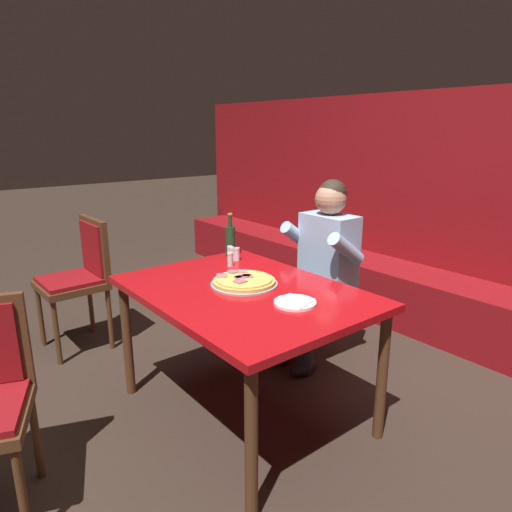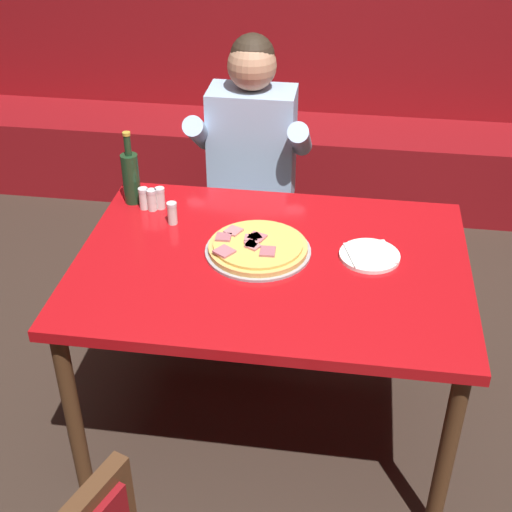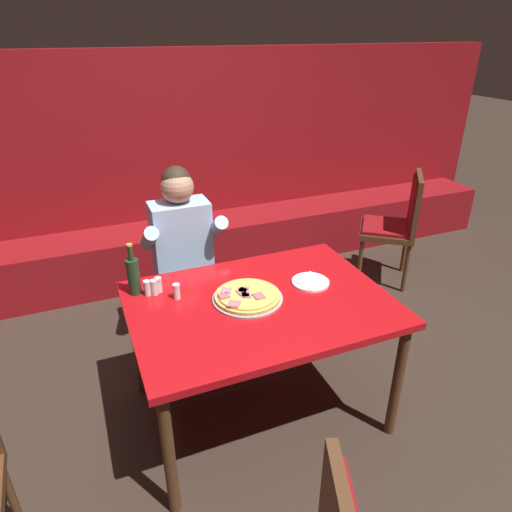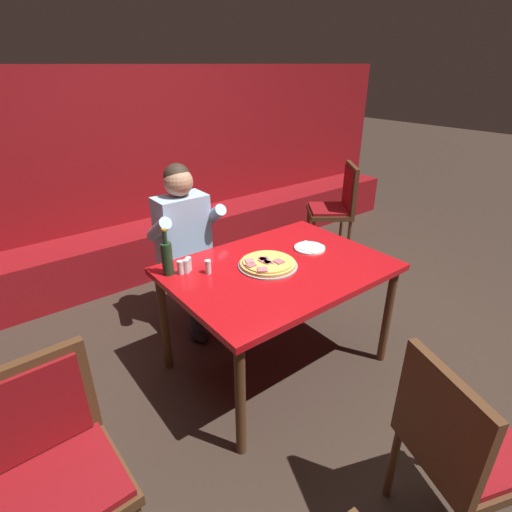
{
  "view_description": "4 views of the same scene",
  "coord_description": "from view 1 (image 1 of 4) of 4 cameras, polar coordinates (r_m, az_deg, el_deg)",
  "views": [
    {
      "loc": [
        1.85,
        -1.39,
        1.59
      ],
      "look_at": [
        -0.11,
        0.17,
        0.89
      ],
      "focal_mm": 32.0,
      "sensor_mm": 36.0,
      "label": 1
    },
    {
      "loc": [
        0.24,
        -2.02,
        2.12
      ],
      "look_at": [
        -0.06,
        0.04,
        0.75
      ],
      "focal_mm": 50.0,
      "sensor_mm": 36.0,
      "label": 2
    },
    {
      "loc": [
        -0.79,
        -1.86,
        2.05
      ],
      "look_at": [
        0.05,
        0.18,
        0.93
      ],
      "focal_mm": 32.0,
      "sensor_mm": 36.0,
      "label": 3
    },
    {
      "loc": [
        -1.47,
        -1.66,
        1.91
      ],
      "look_at": [
        0.0,
        0.24,
        0.74
      ],
      "focal_mm": 28.0,
      "sensor_mm": 36.0,
      "label": 4
    }
  ],
  "objects": [
    {
      "name": "booth_wall_panel",
      "position": [
        4.07,
        23.87,
        5.18
      ],
      "size": [
        6.8,
        0.16,
        1.9
      ],
      "primitive_type": "cube",
      "color": "maroon",
      "rests_on": "ground_plane"
    },
    {
      "name": "main_dining_table",
      "position": [
        2.49,
        -1.51,
        -5.78
      ],
      "size": [
        1.35,
        0.98,
        0.76
      ],
      "color": "#4C2D19",
      "rests_on": "ground_plane"
    },
    {
      "name": "dining_chair_near_left",
      "position": [
        3.6,
        -21.09,
        -1.9
      ],
      "size": [
        0.45,
        0.45,
        0.97
      ],
      "color": "#4C2D19",
      "rests_on": "ground_plane"
    },
    {
      "name": "diner_seated_blue_shirt",
      "position": [
        3.12,
        7.93,
        -1.06
      ],
      "size": [
        0.53,
        0.53,
        1.27
      ],
      "color": "black",
      "rests_on": "ground_plane"
    },
    {
      "name": "shaker_parmesan",
      "position": [
        2.86,
        -3.25,
        -0.49
      ],
      "size": [
        0.04,
        0.04,
        0.09
      ],
      "color": "silver",
      "rests_on": "main_dining_table"
    },
    {
      "name": "shaker_oregano",
      "position": [
        2.99,
        -3.0,
        0.22
      ],
      "size": [
        0.04,
        0.04,
        0.09
      ],
      "color": "silver",
      "rests_on": "main_dining_table"
    },
    {
      "name": "plate_white_paper",
      "position": [
        2.26,
        4.9,
        -5.8
      ],
      "size": [
        0.21,
        0.21,
        0.02
      ],
      "color": "white",
      "rests_on": "main_dining_table"
    },
    {
      "name": "shaker_black_pepper",
      "position": [
        2.98,
        -2.41,
        0.17
      ],
      "size": [
        0.04,
        0.04,
        0.09
      ],
      "color": "silver",
      "rests_on": "main_dining_table"
    },
    {
      "name": "shaker_red_pepper_flakes",
      "position": [
        3.02,
        -3.28,
        0.38
      ],
      "size": [
        0.04,
        0.04,
        0.09
      ],
      "color": "silver",
      "rests_on": "main_dining_table"
    },
    {
      "name": "ground_plane",
      "position": [
        2.81,
        -1.4,
        -18.95
      ],
      "size": [
        24.0,
        24.0,
        0.0
      ],
      "primitive_type": "plane",
      "color": "#33261E"
    },
    {
      "name": "booth_bench",
      "position": [
        3.98,
        20.54,
        -5.47
      ],
      "size": [
        6.46,
        0.48,
        0.46
      ],
      "primitive_type": "cube",
      "color": "maroon",
      "rests_on": "ground_plane"
    },
    {
      "name": "beer_bottle",
      "position": [
        3.07,
        -3.22,
        2.02
      ],
      "size": [
        0.07,
        0.07,
        0.29
      ],
      "color": "#19381E",
      "rests_on": "main_dining_table"
    },
    {
      "name": "pizza",
      "position": [
        2.52,
        -1.53,
        -3.2
      ],
      "size": [
        0.37,
        0.37,
        0.05
      ],
      "color": "#9E9EA3",
      "rests_on": "main_dining_table"
    }
  ]
}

